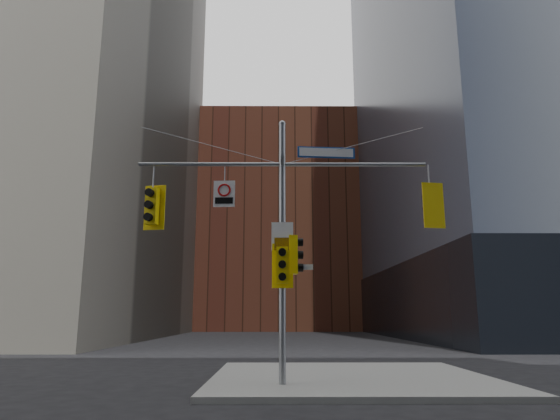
{
  "coord_description": "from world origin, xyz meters",
  "views": [
    {
      "loc": [
        -0.14,
        -11.35,
        1.87
      ],
      "look_at": [
        -0.06,
        2.0,
        4.7
      ],
      "focal_mm": 32.0,
      "sensor_mm": 36.0,
      "label": 1
    }
  ],
  "objects_px": {
    "traffic_light_east_arm": "(431,207)",
    "traffic_light_pole_side": "(294,255)",
    "regulatory_sign_arm": "(224,193)",
    "traffic_light_pole_front": "(282,265)",
    "signal_assembly": "(282,220)",
    "traffic_light_west_arm": "(152,206)",
    "street_sign_blade": "(326,153)"
  },
  "relations": [
    {
      "from": "traffic_light_east_arm",
      "to": "traffic_light_pole_side",
      "type": "xyz_separation_m",
      "value": [
        -3.75,
        0.01,
        -1.33
      ]
    },
    {
      "from": "traffic_light_pole_side",
      "to": "regulatory_sign_arm",
      "type": "distance_m",
      "value": 2.57
    },
    {
      "from": "traffic_light_pole_front",
      "to": "signal_assembly",
      "type": "bearing_deg",
      "value": 91.5
    },
    {
      "from": "traffic_light_west_arm",
      "to": "street_sign_blade",
      "type": "bearing_deg",
      "value": 11.16
    },
    {
      "from": "traffic_light_pole_side",
      "to": "traffic_light_pole_front",
      "type": "xyz_separation_m",
      "value": [
        -0.32,
        -0.28,
        -0.3
      ]
    },
    {
      "from": "traffic_light_west_arm",
      "to": "street_sign_blade",
      "type": "distance_m",
      "value": 5.05
    },
    {
      "from": "signal_assembly",
      "to": "street_sign_blade",
      "type": "distance_m",
      "value": 2.3
    },
    {
      "from": "signal_assembly",
      "to": "traffic_light_west_arm",
      "type": "height_order",
      "value": "signal_assembly"
    },
    {
      "from": "traffic_light_east_arm",
      "to": "street_sign_blade",
      "type": "height_order",
      "value": "street_sign_blade"
    },
    {
      "from": "regulatory_sign_arm",
      "to": "traffic_light_east_arm",
      "type": "bearing_deg",
      "value": 3.02
    },
    {
      "from": "traffic_light_east_arm",
      "to": "regulatory_sign_arm",
      "type": "height_order",
      "value": "regulatory_sign_arm"
    },
    {
      "from": "regulatory_sign_arm",
      "to": "traffic_light_pole_front",
      "type": "bearing_deg",
      "value": -5.97
    },
    {
      "from": "traffic_light_west_arm",
      "to": "traffic_light_east_arm",
      "type": "xyz_separation_m",
      "value": [
        7.65,
        -0.01,
        -0.0
      ]
    },
    {
      "from": "traffic_light_pole_front",
      "to": "regulatory_sign_arm",
      "type": "bearing_deg",
      "value": 172.69
    },
    {
      "from": "street_sign_blade",
      "to": "traffic_light_pole_front",
      "type": "bearing_deg",
      "value": -172.27
    },
    {
      "from": "traffic_light_west_arm",
      "to": "signal_assembly",
      "type": "bearing_deg",
      "value": 11.07
    },
    {
      "from": "traffic_light_west_arm",
      "to": "traffic_light_east_arm",
      "type": "bearing_deg",
      "value": 11.19
    },
    {
      "from": "traffic_light_east_arm",
      "to": "signal_assembly",
      "type": "bearing_deg",
      "value": -9.68
    },
    {
      "from": "signal_assembly",
      "to": "traffic_light_west_arm",
      "type": "relative_size",
      "value": 6.36
    },
    {
      "from": "regulatory_sign_arm",
      "to": "traffic_light_west_arm",
      "type": "bearing_deg",
      "value": -178.16
    },
    {
      "from": "street_sign_blade",
      "to": "traffic_light_east_arm",
      "type": "bearing_deg",
      "value": -4.61
    },
    {
      "from": "signal_assembly",
      "to": "regulatory_sign_arm",
      "type": "relative_size",
      "value": 10.85
    },
    {
      "from": "traffic_light_pole_front",
      "to": "traffic_light_east_arm",
      "type": "bearing_deg",
      "value": 5.23
    },
    {
      "from": "traffic_light_pole_side",
      "to": "traffic_light_pole_front",
      "type": "height_order",
      "value": "traffic_light_pole_side"
    },
    {
      "from": "street_sign_blade",
      "to": "traffic_light_pole_side",
      "type": "bearing_deg",
      "value": 174.93
    },
    {
      "from": "street_sign_blade",
      "to": "regulatory_sign_arm",
      "type": "xyz_separation_m",
      "value": [
        -2.84,
        -0.02,
        -1.18
      ]
    },
    {
      "from": "traffic_light_pole_side",
      "to": "street_sign_blade",
      "type": "xyz_separation_m",
      "value": [
        0.92,
        -0.01,
        2.88
      ]
    },
    {
      "from": "traffic_light_pole_side",
      "to": "traffic_light_pole_front",
      "type": "relative_size",
      "value": 0.88
    },
    {
      "from": "traffic_light_east_arm",
      "to": "regulatory_sign_arm",
      "type": "xyz_separation_m",
      "value": [
        -5.68,
        -0.02,
        0.37
      ]
    },
    {
      "from": "street_sign_blade",
      "to": "signal_assembly",
      "type": "bearing_deg",
      "value": 175.56
    },
    {
      "from": "traffic_light_pole_side",
      "to": "regulatory_sign_arm",
      "type": "xyz_separation_m",
      "value": [
        -1.92,
        -0.03,
        1.71
      ]
    },
    {
      "from": "traffic_light_pole_side",
      "to": "street_sign_blade",
      "type": "bearing_deg",
      "value": -95.54
    }
  ]
}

